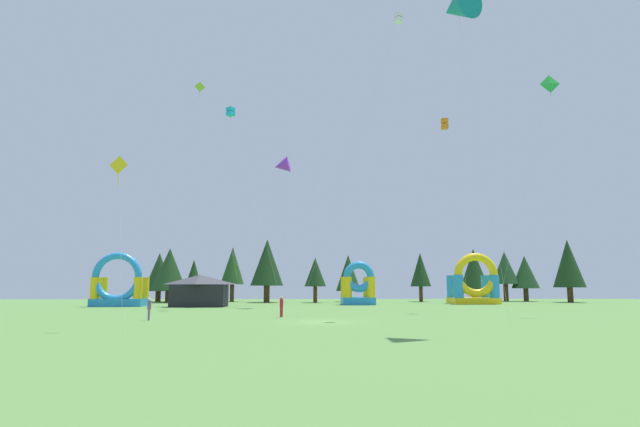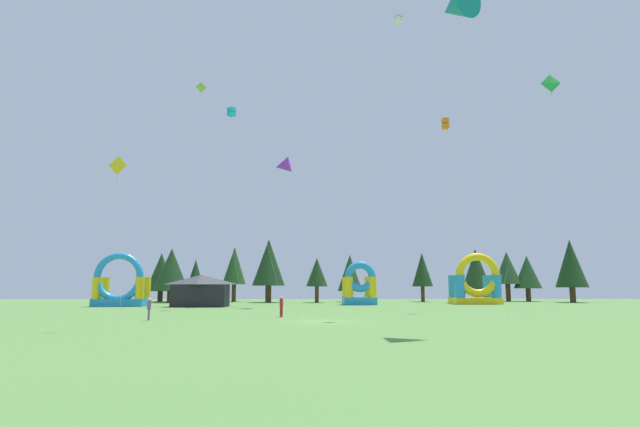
{
  "view_description": "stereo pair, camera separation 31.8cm",
  "coord_description": "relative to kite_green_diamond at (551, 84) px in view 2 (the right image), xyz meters",
  "views": [
    {
      "loc": [
        -1.36,
        -38.11,
        2.66
      ],
      "look_at": [
        0.0,
        6.82,
        8.83
      ],
      "focal_mm": 29.17,
      "sensor_mm": 36.0,
      "label": 1
    },
    {
      "loc": [
        -1.05,
        -38.12,
        2.66
      ],
      "look_at": [
        0.0,
        6.82,
        8.83
      ],
      "focal_mm": 29.17,
      "sensor_mm": 36.0,
      "label": 2
    }
  ],
  "objects": [
    {
      "name": "tree_row_10",
      "position": [
        12.69,
        37.48,
        -16.54
      ],
      "size": [
        4.29,
        4.29,
        7.3
      ],
      "color": "#4C331E",
      "rests_on": "ground_plane"
    },
    {
      "name": "tree_row_11",
      "position": [
        17.29,
        32.4,
        -15.35
      ],
      "size": [
        4.67,
        4.67,
        9.51
      ],
      "color": "#4C331E",
      "rests_on": "ground_plane"
    },
    {
      "name": "kite_yellow_diamond",
      "position": [
        -34.5,
        -13.84,
        -11.32
      ],
      "size": [
        1.77,
        2.0,
        10.39
      ],
      "color": "yellow",
      "rests_on": "ground_plane"
    },
    {
      "name": "person_far_side",
      "position": [
        -24.85,
        -2.17,
        -20.17
      ],
      "size": [
        0.42,
        0.42,
        1.71
      ],
      "rotation": [
        0.0,
        0.0,
        3.9
      ],
      "color": "#B21E26",
      "rests_on": "ground_plane"
    },
    {
      "name": "ground_plane",
      "position": [
        -21.61,
        -7.72,
        -21.19
      ],
      "size": [
        120.0,
        120.0,
        0.0
      ],
      "primitive_type": "plane",
      "color": "#5B8C42"
    },
    {
      "name": "tree_row_2",
      "position": [
        -39.6,
        33.3,
        -17.11
      ],
      "size": [
        2.75,
        2.75,
        6.44
      ],
      "color": "#4C331E",
      "rests_on": "ground_plane"
    },
    {
      "name": "kite_teal_delta",
      "position": [
        -13.43,
        -15.58,
        -1.24
      ],
      "size": [
        4.59,
        3.19,
        21.12
      ],
      "color": "#0C7F7A",
      "rests_on": "ground_plane"
    },
    {
      "name": "tree_row_12",
      "position": [
        17.85,
        33.23,
        -16.63
      ],
      "size": [
        3.41,
        3.41,
        6.76
      ],
      "color": "#4C331E",
      "rests_on": "ground_plane"
    },
    {
      "name": "inflatable_red_slide",
      "position": [
        -45.96,
        19.77,
        -18.91
      ],
      "size": [
        6.31,
        3.79,
        6.62
      ],
      "color": "#268CD8",
      "rests_on": "ground_plane"
    },
    {
      "name": "tree_row_0",
      "position": [
        -45.96,
        37.58,
        -16.55
      ],
      "size": [
        4.51,
        4.51,
        7.67
      ],
      "color": "#4C331E",
      "rests_on": "ground_plane"
    },
    {
      "name": "kite_white_box",
      "position": [
        -14.75,
        -2.8,
        4.78
      ],
      "size": [
        9.33,
        5.99,
        26.56
      ],
      "color": "white",
      "rests_on": "ground_plane"
    },
    {
      "name": "inflatable_blue_arch",
      "position": [
        -15.7,
        24.7,
        -19.15
      ],
      "size": [
        4.35,
        4.88,
        5.76
      ],
      "color": "#268CD8",
      "rests_on": "ground_plane"
    },
    {
      "name": "tree_row_9",
      "position": [
        9.7,
        38.16,
        -15.86
      ],
      "size": [
        4.23,
        4.23,
        8.01
      ],
      "color": "#4C331E",
      "rests_on": "ground_plane"
    },
    {
      "name": "kite_cyan_box",
      "position": [
        -31.69,
        13.29,
        1.57
      ],
      "size": [
        7.22,
        5.01,
        23.32
      ],
      "color": "#19B7CC",
      "rests_on": "ground_plane"
    },
    {
      "name": "kite_purple_delta",
      "position": [
        -25.79,
        16.81,
        -3.99
      ],
      "size": [
        2.37,
        4.13,
        18.36
      ],
      "color": "purple",
      "rests_on": "ground_plane"
    },
    {
      "name": "tree_row_3",
      "position": [
        -34.39,
        37.6,
        -15.58
      ],
      "size": [
        3.73,
        3.73,
        8.62
      ],
      "color": "#4C331E",
      "rests_on": "ground_plane"
    },
    {
      "name": "kite_lime_diamond",
      "position": [
        -36.32,
        18.04,
        5.99
      ],
      "size": [
        6.97,
        3.74,
        28.08
      ],
      "color": "#8CD826",
      "rests_on": "ground_plane"
    },
    {
      "name": "tree_row_4",
      "position": [
        -28.63,
        33.59,
        -15.21
      ],
      "size": [
        4.96,
        4.96,
        9.55
      ],
      "color": "#4C331E",
      "rests_on": "ground_plane"
    },
    {
      "name": "tree_row_1",
      "position": [
        -43.26,
        33.32,
        -16.26
      ],
      "size": [
        5.23,
        5.23,
        8.12
      ],
      "color": "#4C331E",
      "rests_on": "ground_plane"
    },
    {
      "name": "kite_orange_box",
      "position": [
        -8.35,
        6.19,
        -1.94
      ],
      "size": [
        1.0,
        4.2,
        19.88
      ],
      "color": "orange",
      "rests_on": "ground_plane"
    },
    {
      "name": "tree_row_7",
      "position": [
        -4.54,
        36.43,
        -16.21
      ],
      "size": [
        3.25,
        3.25,
        7.68
      ],
      "color": "#4C331E",
      "rests_on": "ground_plane"
    },
    {
      "name": "tree_row_6",
      "position": [
        -16.04,
        36.03,
        -16.72
      ],
      "size": [
        3.91,
        3.91,
        7.33
      ],
      "color": "#4C331E",
      "rests_on": "ground_plane"
    },
    {
      "name": "tree_row_5",
      "position": [
        -21.31,
        32.63,
        -16.7
      ],
      "size": [
        3.26,
        3.26,
        6.7
      ],
      "color": "#4C331E",
      "rests_on": "ground_plane"
    },
    {
      "name": "kite_green_diamond",
      "position": [
        0.0,
        0.0,
        0.0
      ],
      "size": [
        4.8,
        5.62,
        21.95
      ],
      "color": "green",
      "rests_on": "ground_plane"
    },
    {
      "name": "festival_tent",
      "position": [
        -35.74,
        18.61,
        -19.26
      ],
      "size": [
        6.47,
        4.13,
        3.85
      ],
      "color": "black",
      "rests_on": "ground_plane"
    },
    {
      "name": "tree_row_8",
      "position": [
        4.59,
        38.14,
        -16.09
      ],
      "size": [
        4.7,
        4.7,
        8.45
      ],
      "color": "#4C331E",
      "rests_on": "ground_plane"
    },
    {
      "name": "person_near_camera",
      "position": [
        -34.65,
        -5.74,
        -20.19
      ],
      "size": [
        0.3,
        0.3,
        1.67
      ],
      "rotation": [
        0.0,
        0.0,
        4.74
      ],
      "color": "#724C8C",
      "rests_on": "ground_plane"
    },
    {
      "name": "inflatable_yellow_castle",
      "position": [
        0.71,
        26.42,
        -18.65
      ],
      "size": [
        6.33,
        4.74,
        7.01
      ],
      "color": "yellow",
      "rests_on": "ground_plane"
    }
  ]
}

